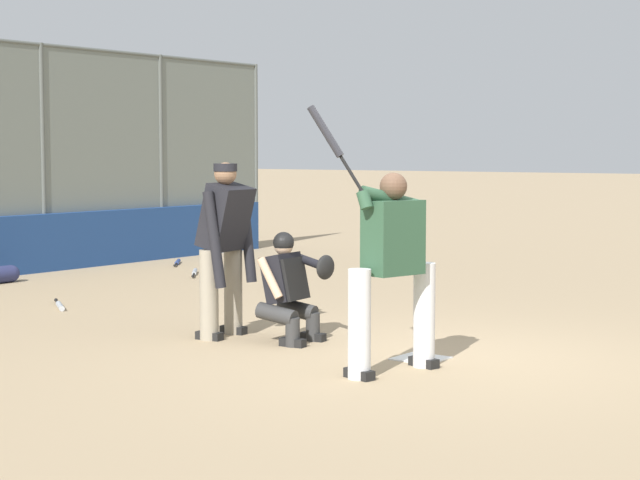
{
  "coord_description": "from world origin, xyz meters",
  "views": [
    {
      "loc": [
        8.2,
        5.05,
        1.88
      ],
      "look_at": [
        0.2,
        -1.0,
        1.05
      ],
      "focal_mm": 60.0,
      "sensor_mm": 36.0,
      "label": 1
    }
  ],
  "objects_px": {
    "spare_bat_first_base_side": "(177,262)",
    "batter_at_plate": "(392,264)",
    "spare_bat_by_padding": "(194,272)",
    "fielding_glove_on_dirt": "(273,283)",
    "spare_bat_near_backstop": "(60,305)",
    "umpire_home": "(225,243)",
    "catcher_behind_plate": "(290,286)"
  },
  "relations": [
    {
      "from": "spare_bat_first_base_side",
      "to": "batter_at_plate",
      "type": "bearing_deg",
      "value": -163.9
    },
    {
      "from": "spare_bat_by_padding",
      "to": "spare_bat_first_base_side",
      "type": "relative_size",
      "value": 1.03
    },
    {
      "from": "spare_bat_first_base_side",
      "to": "fielding_glove_on_dirt",
      "type": "xyz_separation_m",
      "value": [
        1.34,
        3.18,
        0.02
      ]
    },
    {
      "from": "batter_at_plate",
      "to": "spare_bat_by_padding",
      "type": "xyz_separation_m",
      "value": [
        -4.29,
        -6.42,
        -0.9
      ]
    },
    {
      "from": "spare_bat_by_padding",
      "to": "fielding_glove_on_dirt",
      "type": "height_order",
      "value": "fielding_glove_on_dirt"
    },
    {
      "from": "spare_bat_near_backstop",
      "to": "spare_bat_by_padding",
      "type": "xyz_separation_m",
      "value": [
        -3.54,
        -1.16,
        0.0
      ]
    },
    {
      "from": "spare_bat_near_backstop",
      "to": "fielding_glove_on_dirt",
      "type": "relative_size",
      "value": 2.39
    },
    {
      "from": "umpire_home",
      "to": "spare_bat_by_padding",
      "type": "bearing_deg",
      "value": -139.36
    },
    {
      "from": "catcher_behind_plate",
      "to": "spare_bat_by_padding",
      "type": "xyz_separation_m",
      "value": [
        -3.67,
        -4.82,
        -0.53
      ]
    },
    {
      "from": "catcher_behind_plate",
      "to": "spare_bat_by_padding",
      "type": "bearing_deg",
      "value": -133.2
    },
    {
      "from": "spare_bat_first_base_side",
      "to": "umpire_home",
      "type": "bearing_deg",
      "value": -171.27
    },
    {
      "from": "spare_bat_near_backstop",
      "to": "spare_bat_by_padding",
      "type": "relative_size",
      "value": 1.04
    },
    {
      "from": "batter_at_plate",
      "to": "spare_bat_first_base_side",
      "type": "distance_m",
      "value": 9.33
    },
    {
      "from": "batter_at_plate",
      "to": "catcher_behind_plate",
      "type": "relative_size",
      "value": 2.08
    },
    {
      "from": "batter_at_plate",
      "to": "fielding_glove_on_dirt",
      "type": "xyz_separation_m",
      "value": [
        -3.86,
        -4.5,
        -0.88
      ]
    },
    {
      "from": "spare_bat_near_backstop",
      "to": "fielding_glove_on_dirt",
      "type": "height_order",
      "value": "fielding_glove_on_dirt"
    },
    {
      "from": "umpire_home",
      "to": "spare_bat_near_backstop",
      "type": "xyz_separation_m",
      "value": [
        -0.29,
        -2.95,
        -0.92
      ]
    },
    {
      "from": "catcher_behind_plate",
      "to": "umpire_home",
      "type": "distance_m",
      "value": 0.83
    },
    {
      "from": "batter_at_plate",
      "to": "umpire_home",
      "type": "distance_m",
      "value": 2.35
    },
    {
      "from": "spare_bat_by_padding",
      "to": "spare_bat_near_backstop",
      "type": "bearing_deg",
      "value": 157.02
    },
    {
      "from": "spare_bat_near_backstop",
      "to": "spare_bat_first_base_side",
      "type": "height_order",
      "value": "same"
    },
    {
      "from": "umpire_home",
      "to": "spare_bat_first_base_side",
      "type": "height_order",
      "value": "umpire_home"
    },
    {
      "from": "catcher_behind_plate",
      "to": "spare_bat_near_backstop",
      "type": "distance_m",
      "value": 3.71
    },
    {
      "from": "spare_bat_by_padding",
      "to": "catcher_behind_plate",
      "type": "bearing_deg",
      "value": -168.35
    },
    {
      "from": "umpire_home",
      "to": "fielding_glove_on_dirt",
      "type": "bearing_deg",
      "value": -153.59
    },
    {
      "from": "batter_at_plate",
      "to": "catcher_behind_plate",
      "type": "bearing_deg",
      "value": -98.44
    },
    {
      "from": "batter_at_plate",
      "to": "fielding_glove_on_dirt",
      "type": "height_order",
      "value": "batter_at_plate"
    },
    {
      "from": "fielding_glove_on_dirt",
      "to": "umpire_home",
      "type": "bearing_deg",
      "value": 32.73
    },
    {
      "from": "batter_at_plate",
      "to": "umpire_home",
      "type": "relative_size",
      "value": 1.28
    },
    {
      "from": "batter_at_plate",
      "to": "spare_bat_by_padding",
      "type": "distance_m",
      "value": 7.77
    },
    {
      "from": "umpire_home",
      "to": "spare_bat_by_padding",
      "type": "xyz_separation_m",
      "value": [
        -3.84,
        -4.11,
        -0.92
      ]
    },
    {
      "from": "spare_bat_near_backstop",
      "to": "spare_bat_first_base_side",
      "type": "relative_size",
      "value": 1.06
    }
  ]
}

